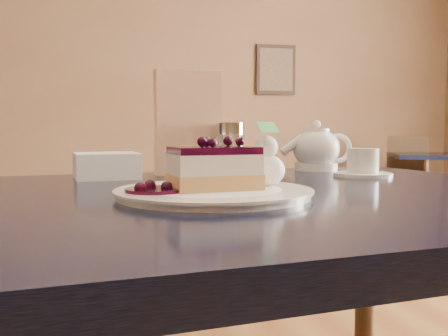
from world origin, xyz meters
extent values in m
cube|color=#896F4E|center=(0.00, 5.00, 1.50)|extent=(8.00, 0.02, 3.00)
cube|color=black|center=(1.80, 4.97, 1.60)|extent=(0.45, 0.03, 0.55)
cube|color=black|center=(0.11, 0.42, 0.80)|extent=(1.40, 1.02, 0.04)
cylinder|color=#3A2511|center=(0.66, 0.85, 0.39)|extent=(0.05, 0.05, 0.78)
cylinder|color=white|center=(0.12, 0.36, 0.83)|extent=(0.30, 0.30, 0.01)
cube|color=#E7B664|center=(0.12, 0.36, 0.84)|extent=(0.14, 0.11, 0.02)
cube|color=silver|center=(0.12, 0.36, 0.87)|extent=(0.14, 0.11, 0.03)
cube|color=black|center=(0.12, 0.36, 0.89)|extent=(0.14, 0.10, 0.01)
ellipsoid|color=white|center=(0.21, 0.38, 0.86)|extent=(0.06, 0.06, 0.05)
cylinder|color=black|center=(0.03, 0.35, 0.83)|extent=(0.09, 0.09, 0.01)
cylinder|color=white|center=(0.52, 0.63, 0.82)|extent=(0.13, 0.13, 0.01)
cylinder|color=white|center=(0.52, 0.63, 0.85)|extent=(0.07, 0.07, 0.05)
ellipsoid|color=white|center=(0.48, 0.81, 0.87)|extent=(0.12, 0.12, 0.10)
cylinder|color=white|center=(0.48, 0.81, 0.93)|extent=(0.07, 0.07, 0.01)
cylinder|color=white|center=(0.40, 0.81, 0.87)|extent=(0.07, 0.02, 0.06)
cube|color=beige|center=(0.14, 0.76, 0.94)|extent=(0.16, 0.05, 0.24)
cylinder|color=white|center=(0.24, 0.73, 0.87)|extent=(0.06, 0.06, 0.09)
cylinder|color=silver|center=(0.24, 0.73, 0.93)|extent=(0.07, 0.07, 0.03)
cube|color=white|center=(-0.04, 0.71, 0.85)|extent=(0.15, 0.15, 0.05)
cube|color=black|center=(3.07, 3.76, 0.68)|extent=(1.15, 1.05, 0.04)
cylinder|color=#3A2511|center=(2.68, 3.46, 0.33)|extent=(0.04, 0.04, 0.66)
cylinder|color=#3A2511|center=(2.68, 4.06, 0.33)|extent=(0.04, 0.04, 0.66)
camera|label=1|loc=(-0.04, -0.38, 0.92)|focal=40.00mm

